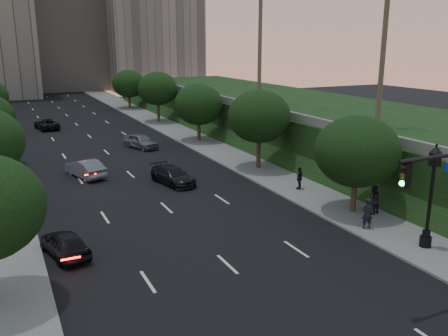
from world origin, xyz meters
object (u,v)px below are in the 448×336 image
street_lamp (430,201)px  sedan_far_right (141,141)px  sedan_near_left (65,244)px  pedestrian_c (300,178)px  sedan_mid_left (85,168)px  sedan_far_left (47,124)px  pedestrian_a (367,213)px  sedan_near_right (173,176)px  pedestrian_b (373,200)px

street_lamp → sedan_far_right: size_ratio=1.30×
sedan_near_left → pedestrian_c: 17.31m
sedan_near_left → sedan_mid_left: 14.78m
sedan_far_left → sedan_far_right: bearing=106.3°
sedan_near_left → sedan_far_left: bearing=-107.4°
sedan_far_left → pedestrian_c: bearing=102.4°
sedan_far_right → pedestrian_a: bearing=-97.9°
street_lamp → pedestrian_a: 3.77m
sedan_near_left → sedan_near_right: (9.20, 9.54, -0.00)m
pedestrian_b → pedestrian_c: bearing=-92.7°
sedan_far_right → pedestrian_c: (6.32, -18.96, 0.24)m
sedan_mid_left → pedestrian_b: 22.13m
pedestrian_c → sedan_near_right: bearing=-71.4°
street_lamp → pedestrian_a: size_ratio=3.09×
sedan_mid_left → sedan_far_left: (-0.49, 24.09, -0.07)m
street_lamp → sedan_mid_left: 25.61m
sedan_mid_left → pedestrian_b: (14.46, -16.74, 0.33)m
pedestrian_a → pedestrian_b: bearing=-127.3°
street_lamp → pedestrian_c: (-0.19, 11.21, -1.66)m
street_lamp → pedestrian_c: size_ratio=3.41×
street_lamp → sedan_near_left: size_ratio=1.45×
street_lamp → sedan_near_left: 18.67m
sedan_near_right → sedan_mid_left: bearing=127.4°
sedan_near_right → sedan_far_left: bearing=89.8°
sedan_far_right → sedan_mid_left: bearing=-148.9°
street_lamp → sedan_mid_left: street_lamp is taller
sedan_near_right → pedestrian_a: size_ratio=2.50×
sedan_far_left → pedestrian_b: 43.48m
sedan_near_left → sedan_far_right: size_ratio=0.90×
street_lamp → sedan_far_right: street_lamp is taller
sedan_near_left → pedestrian_a: (16.01, -4.06, 0.40)m
pedestrian_a → pedestrian_b: (2.00, 1.67, 0.00)m
sedan_far_left → pedestrian_b: size_ratio=2.58×
street_lamp → pedestrian_a: bearing=107.7°
street_lamp → pedestrian_b: size_ratio=3.08×
pedestrian_b → sedan_far_right: bearing=-86.5°
pedestrian_c → street_lamp: bearing=56.0°
street_lamp → sedan_mid_left: size_ratio=1.27×
sedan_far_right → pedestrian_c: size_ratio=2.62×
sedan_far_right → sedan_far_left: bearing=96.3°
sedan_far_left → sedan_mid_left: bearing=81.8°
sedan_near_right → pedestrian_b: pedestrian_b is taller
sedan_far_left → pedestrian_a: pedestrian_a is taller
pedestrian_a → sedan_far_left: bearing=-60.2°
sedan_far_left → pedestrian_a: size_ratio=2.58×
pedestrian_b → sedan_far_left: bearing=-82.9°
street_lamp → pedestrian_a: (-1.05, 3.27, -1.57)m
sedan_near_left → pedestrian_a: size_ratio=2.13×
sedan_near_left → pedestrian_c: bearing=-179.9°
sedan_near_left → sedan_far_right: bearing=-127.7°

